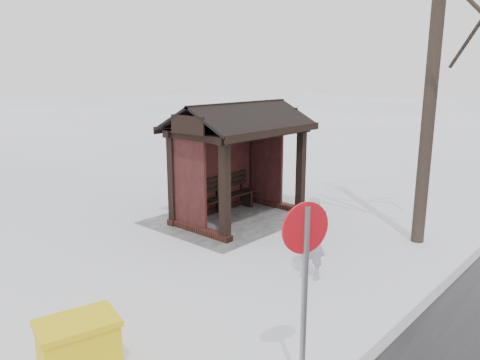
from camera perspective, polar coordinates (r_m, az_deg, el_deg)
The scene contains 8 objects.
ground at distance 12.53m, azimuth -0.06°, elevation -4.75°, with size 120.00×120.00×0.00m, color white.
kerb at distance 9.98m, azimuth 24.61°, elevation -10.75°, with size 120.00×0.15×0.06m, color gray.
trampled_patch at distance 12.66m, azimuth -0.74°, elevation -4.52°, with size 4.20×3.20×0.02m, color gray.
bus_shelter at distance 12.15m, azimuth -0.63°, elevation 5.17°, with size 3.60×2.40×3.09m.
pedestrian at distance 8.95m, azimuth 8.77°, elevation -7.06°, with size 0.57×0.38×1.57m, color #9C96B0.
dog at distance 10.34m, azimuth 8.22°, elevation -7.35°, with size 0.28×0.61×0.51m, color black.
grit_bin at distance 6.73m, azimuth -19.04°, elevation -18.64°, with size 1.13×0.91×0.76m.
road_sign at distance 5.53m, azimuth 7.87°, elevation -9.48°, with size 0.58×0.26×2.42m.
Camera 1 is at (8.88, 7.97, 3.85)m, focal length 35.00 mm.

